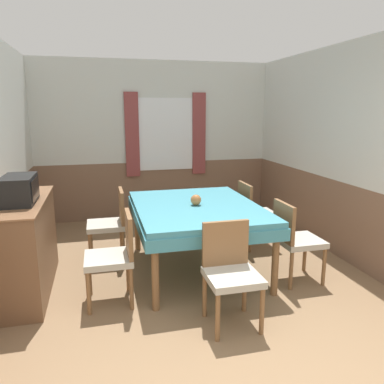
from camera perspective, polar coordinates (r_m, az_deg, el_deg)
The scene contains 11 objects.
wall_back at distance 6.35m, azimuth -5.52°, elevation 7.78°, with size 4.28×0.10×2.60m.
wall_right at distance 4.92m, azimuth 22.19°, elevation 5.49°, with size 0.05×4.98×2.60m.
dining_table at distance 4.23m, azimuth 0.69°, elevation -3.28°, with size 1.38×1.77×0.77m.
chair_left_far at distance 4.67m, azimuth -12.26°, elevation -4.39°, with size 0.44×0.44×0.87m.
chair_right_near at distance 4.15m, azimuth 15.35°, elevation -6.71°, with size 0.44×0.44×0.87m.
chair_left_near at distance 3.65m, azimuth -11.64°, elevation -9.20°, with size 0.44×0.44×0.87m.
chair_head_near at distance 3.27m, azimuth 5.85°, elevation -11.61°, with size 0.44×0.44×0.87m.
chair_right_far at distance 5.07m, azimuth 9.43°, elevation -2.93°, with size 0.44×0.44×0.87m.
sideboard at distance 4.15m, azimuth -24.06°, elevation -7.45°, with size 0.46×1.40×0.95m.
tv at distance 3.89m, azimuth -24.82°, elevation 0.35°, with size 0.29×0.51×0.26m.
vase at distance 4.17m, azimuth 0.60°, elevation -1.22°, with size 0.12×0.12×0.12m.
Camera 1 is at (-0.93, -1.65, 1.82)m, focal length 35.00 mm.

